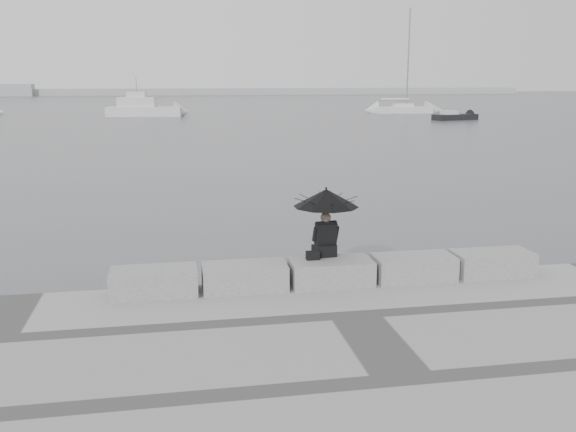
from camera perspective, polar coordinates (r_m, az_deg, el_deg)
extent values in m
plane|color=#494C4E|center=(13.27, 3.32, -7.55)|extent=(360.00, 360.00, 0.00)
cube|color=slate|center=(12.26, -11.84, -5.77)|extent=(1.60, 0.80, 0.50)
cube|color=slate|center=(12.32, -3.88, -5.44)|extent=(1.60, 0.80, 0.50)
cube|color=slate|center=(12.61, 3.85, -5.02)|extent=(1.60, 0.80, 0.50)
cube|color=slate|center=(13.12, 11.09, -4.55)|extent=(1.60, 0.80, 0.50)
cube|color=slate|center=(13.82, 17.69, -4.05)|extent=(1.60, 0.80, 0.50)
sphere|color=#726056|center=(12.67, 3.37, -0.12)|extent=(0.21, 0.21, 0.21)
cylinder|color=black|center=(12.65, 3.39, 0.18)|extent=(0.02, 0.02, 1.00)
cone|color=black|center=(12.58, 3.41, 1.63)|extent=(1.30, 1.30, 0.35)
sphere|color=black|center=(12.55, 3.42, 2.51)|extent=(0.04, 0.04, 0.04)
cube|color=black|center=(12.54, 2.21, -3.52)|extent=(0.26, 0.15, 0.17)
cube|color=#A2A5A8|center=(167.19, -9.43, 10.84)|extent=(180.00, 6.00, 1.60)
cube|color=silver|center=(83.44, 10.17, 9.23)|extent=(7.43, 3.43, 0.90)
cube|color=silver|center=(83.41, 10.18, 9.64)|extent=(2.71, 1.95, 0.50)
cylinder|color=gray|center=(83.37, 10.34, 13.66)|extent=(0.16, 0.16, 12.00)
cylinder|color=gray|center=(83.39, 10.20, 10.09)|extent=(4.00, 0.69, 0.10)
cube|color=silver|center=(77.34, -12.60, 9.02)|extent=(8.86, 4.02, 1.20)
cube|color=silver|center=(77.29, -12.64, 9.83)|extent=(4.55, 2.80, 1.20)
cube|color=silver|center=(77.27, -12.67, 10.50)|extent=(2.35, 1.90, 0.60)
cylinder|color=gray|center=(77.24, -12.71, 11.31)|extent=(0.08, 0.08, 1.60)
cube|color=black|center=(71.47, 14.62, 8.47)|extent=(5.28, 2.83, 0.70)
cube|color=silver|center=(71.44, 14.64, 8.87)|extent=(1.77, 1.55, 0.50)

